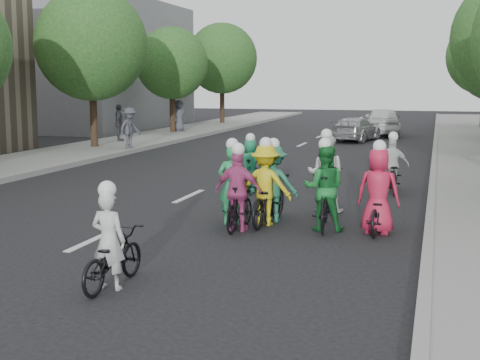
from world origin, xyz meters
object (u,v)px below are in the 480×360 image
at_px(cyclist_7, 274,189).
at_px(follow_car_trail, 383,121).
at_px(cyclist_2, 266,193).
at_px(spectator_1, 119,123).
at_px(cyclist_4, 378,201).
at_px(cyclist_6, 326,182).
at_px(cyclist_3, 239,198).
at_px(follow_car_lead, 356,129).
at_px(cyclist_1, 325,195).
at_px(spectator_0, 130,128).
at_px(spectator_2, 179,116).
at_px(cyclist_5, 233,193).
at_px(cyclist_8, 392,171).
at_px(cyclist_9, 251,170).
at_px(cyclist_0, 111,253).

bearing_deg(cyclist_7, follow_car_trail, -90.50).
height_order(cyclist_2, spectator_1, spectator_1).
distance_m(cyclist_4, cyclist_6, 2.32).
bearing_deg(cyclist_3, follow_car_lead, -86.89).
distance_m(cyclist_1, spectator_0, 16.22).
bearing_deg(follow_car_lead, spectator_1, 36.12).
relative_size(cyclist_6, follow_car_lead, 0.47).
bearing_deg(follow_car_trail, spectator_2, 5.25).
xyz_separation_m(cyclist_2, cyclist_5, (-0.68, -0.11, -0.03)).
height_order(cyclist_6, follow_car_lead, cyclist_6).
relative_size(cyclist_5, cyclist_8, 0.97).
bearing_deg(cyclist_7, spectator_0, -52.32).
height_order(cyclist_3, cyclist_5, cyclist_5).
distance_m(cyclist_1, follow_car_lead, 20.76).
bearing_deg(cyclist_6, cyclist_5, 47.14).
bearing_deg(spectator_0, cyclist_8, -104.09).
relative_size(cyclist_5, spectator_0, 1.11).
distance_m(follow_car_lead, spectator_2, 10.32).
distance_m(cyclist_3, cyclist_8, 6.24).
distance_m(cyclist_2, follow_car_trail, 24.45).
bearing_deg(cyclist_1, follow_car_lead, -91.09).
relative_size(cyclist_3, cyclist_6, 0.93).
xyz_separation_m(spectator_0, spectator_1, (-2.07, 3.13, 0.01)).
height_order(follow_car_lead, spectator_0, spectator_0).
bearing_deg(cyclist_5, spectator_1, -67.31).
xyz_separation_m(cyclist_6, spectator_2, (-11.71, 20.46, 0.37)).
distance_m(cyclist_3, cyclist_9, 4.84).
distance_m(cyclist_8, cyclist_9, 3.80).
xyz_separation_m(cyclist_3, cyclist_5, (-0.30, 0.61, -0.01)).
bearing_deg(cyclist_4, cyclist_9, -44.97).
bearing_deg(cyclist_9, cyclist_4, 132.10).
height_order(cyclist_6, spectator_1, cyclist_6).
xyz_separation_m(cyclist_7, cyclist_9, (-1.51, 3.62, -0.11)).
height_order(cyclist_0, follow_car_trail, cyclist_0).
bearing_deg(cyclist_9, spectator_0, -47.58).
relative_size(cyclist_7, spectator_2, 1.00).
distance_m(follow_car_lead, spectator_0, 11.78).
xyz_separation_m(cyclist_1, follow_car_lead, (-1.83, 20.68, -0.12)).
bearing_deg(cyclist_1, follow_car_trail, -94.23).
distance_m(cyclist_6, cyclist_8, 3.44).
xyz_separation_m(cyclist_3, follow_car_lead, (-0.20, 21.24, -0.06)).
relative_size(cyclist_5, spectator_2, 1.07).
height_order(cyclist_7, cyclist_9, cyclist_7).
distance_m(cyclist_0, cyclist_9, 8.82).
bearing_deg(cyclist_4, cyclist_5, 2.27).
height_order(cyclist_2, follow_car_lead, cyclist_2).
height_order(cyclist_7, cyclist_8, cyclist_7).
height_order(cyclist_6, spectator_0, cyclist_6).
distance_m(cyclist_4, cyclist_7, 2.29).
height_order(cyclist_6, cyclist_8, cyclist_6).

